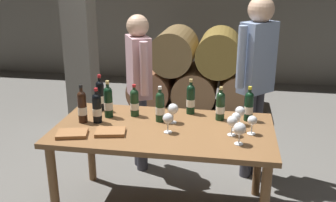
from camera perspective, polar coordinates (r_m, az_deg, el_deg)
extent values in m
cube|color=slate|center=(6.97, 5.74, 14.49)|extent=(10.00, 0.24, 2.80)
cylinder|color=#976243|center=(5.69, -2.18, 2.28)|extent=(0.60, 0.90, 0.60)
cylinder|color=#906743|center=(5.60, 4.15, 1.97)|extent=(0.60, 0.90, 0.60)
cylinder|color=#956B47|center=(5.58, 10.60, 1.62)|extent=(0.60, 0.90, 0.60)
cylinder|color=olive|center=(5.50, 0.99, 7.57)|extent=(0.60, 0.90, 0.60)
cylinder|color=olive|center=(5.45, 7.61, 7.29)|extent=(0.60, 0.90, 0.60)
cube|color=slate|center=(4.74, -12.98, 10.82)|extent=(0.32, 0.32, 2.60)
cube|color=brown|center=(3.03, -0.64, -4.26)|extent=(1.70, 0.90, 0.04)
cylinder|color=brown|center=(3.10, -16.49, -12.44)|extent=(0.07, 0.07, 0.72)
cylinder|color=brown|center=(3.72, -11.33, -6.43)|extent=(0.07, 0.07, 0.72)
cylinder|color=brown|center=(3.51, 13.17, -8.22)|extent=(0.07, 0.07, 0.72)
cylinder|color=#19381E|center=(3.10, -1.18, -1.21)|extent=(0.07, 0.07, 0.21)
sphere|color=#19381E|center=(3.07, -1.19, 0.70)|extent=(0.07, 0.07, 0.07)
cylinder|color=#19381E|center=(3.06, -1.20, 1.17)|extent=(0.03, 0.03, 0.06)
cylinder|color=silver|center=(3.05, -1.20, 1.96)|extent=(0.03, 0.03, 0.02)
cylinder|color=silver|center=(3.11, -1.18, -1.39)|extent=(0.07, 0.07, 0.06)
cylinder|color=#19381E|center=(3.16, 7.72, -1.08)|extent=(0.07, 0.07, 0.20)
sphere|color=#19381E|center=(3.13, 7.81, 0.70)|extent=(0.07, 0.07, 0.07)
cylinder|color=#19381E|center=(3.12, 7.83, 1.14)|extent=(0.03, 0.03, 0.06)
cylinder|color=tan|center=(3.11, 7.86, 1.87)|extent=(0.03, 0.03, 0.02)
cylinder|color=silver|center=(3.17, 7.72, -1.25)|extent=(0.07, 0.07, 0.06)
cylinder|color=black|center=(3.19, 11.82, -1.11)|extent=(0.07, 0.07, 0.20)
sphere|color=black|center=(3.16, 11.95, 0.71)|extent=(0.07, 0.07, 0.07)
cylinder|color=black|center=(3.15, 11.98, 1.15)|extent=(0.03, 0.03, 0.06)
cylinder|color=gold|center=(3.13, 12.03, 1.90)|extent=(0.03, 0.03, 0.02)
cylinder|color=silver|center=(3.19, 11.81, -1.28)|extent=(0.07, 0.07, 0.06)
cylinder|color=black|center=(3.40, -9.96, 0.47)|extent=(0.07, 0.07, 0.22)
sphere|color=black|center=(3.36, -10.07, 2.36)|extent=(0.07, 0.07, 0.07)
cylinder|color=black|center=(3.36, -10.10, 2.84)|extent=(0.03, 0.03, 0.07)
cylinder|color=#B21E23|center=(3.34, -10.15, 3.63)|extent=(0.03, 0.03, 0.03)
cylinder|color=silver|center=(3.40, -9.95, 0.29)|extent=(0.07, 0.07, 0.07)
cylinder|color=black|center=(3.13, -10.42, -1.39)|extent=(0.07, 0.07, 0.20)
sphere|color=black|center=(3.10, -10.54, 0.46)|extent=(0.07, 0.07, 0.07)
cylinder|color=black|center=(3.09, -10.56, 0.91)|extent=(0.03, 0.03, 0.06)
cylinder|color=#B21E23|center=(3.08, -10.61, 1.67)|extent=(0.03, 0.03, 0.02)
cylinder|color=silver|center=(3.14, -10.41, -1.56)|extent=(0.07, 0.07, 0.06)
cylinder|color=black|center=(3.15, -12.53, -1.21)|extent=(0.07, 0.07, 0.22)
sphere|color=black|center=(3.12, -12.68, 0.79)|extent=(0.07, 0.07, 0.07)
cylinder|color=black|center=(3.11, -12.72, 1.28)|extent=(0.03, 0.03, 0.07)
cylinder|color=black|center=(3.09, -12.78, 2.11)|extent=(0.03, 0.03, 0.03)
cylinder|color=silver|center=(3.16, -12.52, -1.40)|extent=(0.07, 0.07, 0.07)
cylinder|color=black|center=(3.27, 3.36, -0.08)|extent=(0.07, 0.07, 0.21)
sphere|color=black|center=(3.24, 3.40, 1.80)|extent=(0.07, 0.07, 0.07)
cylinder|color=black|center=(3.23, 3.41, 2.26)|extent=(0.03, 0.03, 0.07)
cylinder|color=tan|center=(3.22, 3.42, 3.04)|extent=(0.03, 0.03, 0.02)
cylinder|color=silver|center=(3.28, 3.35, -0.26)|extent=(0.07, 0.07, 0.06)
cylinder|color=#19381E|center=(3.23, -4.96, -0.58)|extent=(0.07, 0.07, 0.19)
sphere|color=#19381E|center=(3.20, -5.01, 1.13)|extent=(0.07, 0.07, 0.07)
cylinder|color=#19381E|center=(3.19, -5.02, 1.55)|extent=(0.03, 0.03, 0.06)
cylinder|color=#B21E23|center=(3.18, -5.04, 2.25)|extent=(0.03, 0.03, 0.02)
cylinder|color=silver|center=(3.24, -4.95, -0.74)|extent=(0.07, 0.07, 0.06)
cylinder|color=black|center=(3.23, -8.78, -0.50)|extent=(0.07, 0.07, 0.22)
sphere|color=black|center=(3.19, -8.89, 1.45)|extent=(0.07, 0.07, 0.07)
cylinder|color=black|center=(3.18, -8.91, 1.94)|extent=(0.03, 0.03, 0.07)
cylinder|color=tan|center=(3.17, -8.96, 2.75)|extent=(0.03, 0.03, 0.02)
cylinder|color=silver|center=(3.23, -8.77, -0.69)|extent=(0.07, 0.07, 0.07)
cylinder|color=white|center=(2.92, 9.35, -4.95)|extent=(0.06, 0.06, 0.00)
cylinder|color=white|center=(2.90, 9.39, -4.22)|extent=(0.01, 0.01, 0.07)
sphere|color=white|center=(2.88, 9.47, -2.93)|extent=(0.08, 0.08, 0.08)
cylinder|color=white|center=(3.12, 10.47, -3.40)|extent=(0.06, 0.06, 0.00)
cylinder|color=white|center=(3.11, 10.51, -2.72)|extent=(0.01, 0.01, 0.07)
sphere|color=white|center=(3.08, 10.59, -1.49)|extent=(0.08, 0.08, 0.08)
cylinder|color=white|center=(2.78, 10.39, -6.23)|extent=(0.06, 0.06, 0.00)
cylinder|color=white|center=(2.77, 10.44, -5.48)|extent=(0.01, 0.01, 0.07)
sphere|color=white|center=(2.74, 10.53, -4.04)|extent=(0.09, 0.09, 0.09)
cylinder|color=white|center=(2.93, -0.02, -4.60)|extent=(0.06, 0.06, 0.00)
cylinder|color=white|center=(2.91, -0.02, -3.88)|extent=(0.01, 0.01, 0.07)
sphere|color=white|center=(2.88, -0.02, -2.58)|extent=(0.08, 0.08, 0.08)
cylinder|color=white|center=(3.01, 9.89, -4.23)|extent=(0.06, 0.06, 0.00)
cylinder|color=white|center=(2.99, 9.94, -3.53)|extent=(0.01, 0.01, 0.07)
sphere|color=white|center=(2.97, 10.01, -2.33)|extent=(0.07, 0.07, 0.07)
cylinder|color=white|center=(3.11, 0.72, -3.15)|extent=(0.06, 0.06, 0.00)
cylinder|color=white|center=(3.09, 0.72, -2.47)|extent=(0.01, 0.01, 0.07)
sphere|color=white|center=(3.07, 0.73, -1.17)|extent=(0.09, 0.09, 0.09)
cylinder|color=white|center=(2.97, 12.19, -4.74)|extent=(0.06, 0.06, 0.00)
cylinder|color=white|center=(2.95, 12.24, -4.03)|extent=(0.01, 0.01, 0.07)
sphere|color=white|center=(2.92, 12.34, -2.80)|extent=(0.07, 0.07, 0.07)
cube|color=#936038|center=(2.93, -8.50, -4.54)|extent=(0.25, 0.20, 0.03)
cube|color=#936038|center=(2.96, -13.96, -4.71)|extent=(0.25, 0.21, 0.03)
cylinder|color=#383842|center=(3.84, 12.79, -4.62)|extent=(0.11, 0.11, 0.85)
cylinder|color=#383842|center=(3.76, 11.68, -5.04)|extent=(0.11, 0.11, 0.85)
cube|color=#8499BC|center=(3.57, 13.07, 6.22)|extent=(0.35, 0.36, 0.64)
cylinder|color=#8499BC|center=(3.73, 15.24, 7.06)|extent=(0.08, 0.08, 0.54)
cylinder|color=#8499BC|center=(3.41, 10.78, 6.34)|extent=(0.08, 0.08, 0.54)
sphere|color=tan|center=(3.51, 13.59, 13.00)|extent=(0.23, 0.23, 0.23)
cylinder|color=#383842|center=(3.93, -4.29, -4.28)|extent=(0.11, 0.11, 0.77)
cylinder|color=#383842|center=(3.84, -3.91, -4.90)|extent=(0.11, 0.11, 0.77)
cube|color=#CC9EA8|center=(3.67, -4.35, 5.08)|extent=(0.31, 0.37, 0.58)
cylinder|color=#CC9EA8|center=(3.86, -5.09, 6.20)|extent=(0.08, 0.08, 0.49)
cylinder|color=#CC9EA8|center=(3.46, -3.56, 4.75)|extent=(0.08, 0.08, 0.49)
sphere|color=tan|center=(3.60, -4.50, 10.99)|extent=(0.21, 0.21, 0.21)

